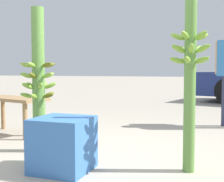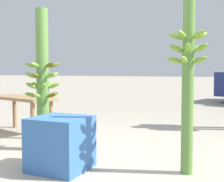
{
  "view_description": "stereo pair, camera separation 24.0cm",
  "coord_description": "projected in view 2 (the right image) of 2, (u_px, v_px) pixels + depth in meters",
  "views": [
    {
      "loc": [
        1.05,
        -2.61,
        0.88
      ],
      "look_at": [
        0.05,
        0.21,
        0.68
      ],
      "focal_mm": 50.0,
      "sensor_mm": 36.0,
      "label": 1
    },
    {
      "loc": [
        1.27,
        -2.52,
        0.88
      ],
      "look_at": [
        0.05,
        0.21,
        0.68
      ],
      "focal_mm": 50.0,
      "sensor_mm": 36.0,
      "label": 2
    }
  ],
  "objects": [
    {
      "name": "banana_stalk_center",
      "position": [
        188.0,
        74.0,
        2.6
      ],
      "size": [
        0.35,
        0.35,
        1.57
      ],
      "color": "#5B8C3D",
      "rests_on": "ground_plane"
    },
    {
      "name": "ground_plane",
      "position": [
        98.0,
        165.0,
        2.87
      ],
      "size": [
        80.0,
        80.0,
        0.0
      ],
      "primitive_type": "plane",
      "color": "#A89E8C"
    },
    {
      "name": "produce_crate",
      "position": [
        61.0,
        143.0,
        2.74
      ],
      "size": [
        0.47,
        0.47,
        0.47
      ],
      "color": "#386BB2",
      "rests_on": "ground_plane"
    },
    {
      "name": "banana_stalk_left",
      "position": [
        43.0,
        80.0,
        3.39
      ],
      "size": [
        0.39,
        0.4,
        1.54
      ],
      "color": "#5B8C3D",
      "rests_on": "ground_plane"
    },
    {
      "name": "market_bench",
      "position": [
        23.0,
        103.0,
        4.36
      ],
      "size": [
        1.11,
        0.67,
        0.51
      ],
      "rotation": [
        0.0,
        0.0,
        -0.26
      ],
      "color": "#99754C",
      "rests_on": "ground_plane"
    }
  ]
}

